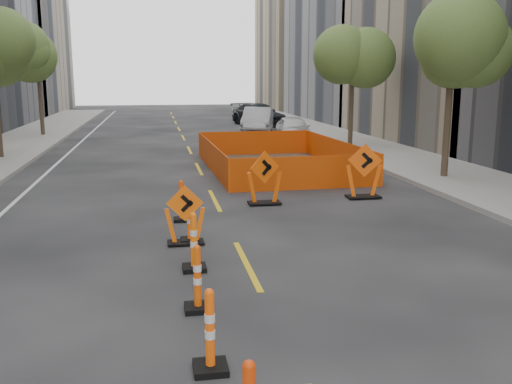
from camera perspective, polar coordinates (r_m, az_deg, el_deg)
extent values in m
plane|color=black|center=(7.62, 4.08, -16.82)|extent=(140.00, 140.00, 0.00)
cube|color=gray|center=(21.65, 19.66, 1.39)|extent=(4.00, 90.00, 0.15)
cube|color=gray|center=(35.75, 22.40, 16.07)|extent=(12.00, 16.00, 14.00)
cube|color=tan|center=(67.87, 6.13, 15.10)|extent=(12.00, 14.00, 16.00)
cylinder|color=#382B1E|center=(37.16, -20.67, 7.59)|extent=(0.24, 0.24, 3.15)
sphere|color=#416129|center=(37.12, -21.00, 12.17)|extent=(2.80, 2.80, 2.80)
cylinder|color=#382B1E|center=(21.16, 18.51, 5.36)|extent=(0.24, 0.24, 3.15)
sphere|color=#416129|center=(21.09, 19.03, 13.41)|extent=(2.80, 2.80, 2.80)
cylinder|color=#382B1E|center=(30.29, 9.46, 7.45)|extent=(0.24, 0.24, 3.15)
sphere|color=#416129|center=(30.24, 9.65, 13.08)|extent=(2.80, 2.80, 2.80)
imported|color=silver|center=(32.24, 3.74, 6.30)|extent=(2.08, 4.40, 1.46)
imported|color=#95959A|center=(37.14, 0.18, 7.17)|extent=(3.00, 5.34, 1.67)
imported|color=black|center=(43.44, 0.25, 7.77)|extent=(4.01, 6.09, 1.64)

